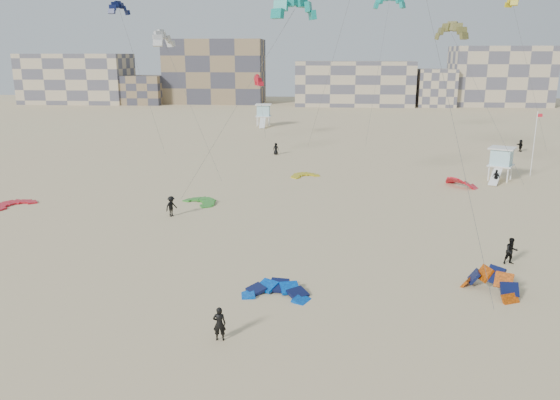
# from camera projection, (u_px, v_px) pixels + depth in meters

# --- Properties ---
(ground) EXTENTS (320.00, 320.00, 0.00)m
(ground) POSITION_uv_depth(u_px,v_px,m) (276.00, 319.00, 29.47)
(ground) COLOR #C5B784
(ground) RESTS_ON ground
(kite_ground_blue) EXTENTS (4.27, 4.46, 2.07)m
(kite_ground_blue) POSITION_uv_depth(u_px,v_px,m) (276.00, 295.00, 32.36)
(kite_ground_blue) COLOR blue
(kite_ground_blue) RESTS_ON ground
(kite_ground_orange) EXTENTS (4.92, 4.93, 3.50)m
(kite_ground_orange) POSITION_uv_depth(u_px,v_px,m) (489.00, 293.00, 32.74)
(kite_ground_orange) COLOR #F75A0A
(kite_ground_orange) RESTS_ON ground
(kite_ground_red) EXTENTS (5.17, 5.11, 0.63)m
(kite_ground_red) POSITION_uv_depth(u_px,v_px,m) (14.00, 205.00, 51.58)
(kite_ground_red) COLOR red
(kite_ground_red) RESTS_ON ground
(kite_ground_green) EXTENTS (5.00, 5.01, 0.97)m
(kite_ground_green) POSITION_uv_depth(u_px,v_px,m) (201.00, 203.00, 52.44)
(kite_ground_green) COLOR green
(kite_ground_green) RESTS_ON ground
(kite_ground_red_far) EXTENTS (5.03, 4.99, 3.15)m
(kite_ground_red_far) POSITION_uv_depth(u_px,v_px,m) (460.00, 186.00, 59.10)
(kite_ground_red_far) COLOR red
(kite_ground_red_far) RESTS_ON ground
(kite_ground_yellow) EXTENTS (4.38, 4.44, 0.74)m
(kite_ground_yellow) POSITION_uv_depth(u_px,v_px,m) (305.00, 176.00, 63.90)
(kite_ground_yellow) COLOR #CEDA24
(kite_ground_yellow) RESTS_ON ground
(kitesurfer_main) EXTENTS (0.68, 0.47, 1.78)m
(kitesurfer_main) POSITION_uv_depth(u_px,v_px,m) (219.00, 324.00, 27.08)
(kitesurfer_main) COLOR black
(kitesurfer_main) RESTS_ON ground
(kitesurfer_b) EXTENTS (1.01, 0.84, 1.86)m
(kitesurfer_b) POSITION_uv_depth(u_px,v_px,m) (511.00, 251.00, 36.96)
(kitesurfer_b) COLOR black
(kitesurfer_b) RESTS_ON ground
(kitesurfer_c) EXTENTS (1.23, 1.35, 1.82)m
(kitesurfer_c) POSITION_uv_depth(u_px,v_px,m) (171.00, 206.00, 47.93)
(kitesurfer_c) COLOR black
(kitesurfer_c) RESTS_ON ground
(kitesurfer_d) EXTENTS (0.89, 1.06, 1.69)m
(kitesurfer_d) POSITION_uv_depth(u_px,v_px,m) (496.00, 177.00, 59.54)
(kitesurfer_d) COLOR black
(kitesurfer_d) RESTS_ON ground
(kitesurfer_e) EXTENTS (0.90, 0.67, 1.67)m
(kitesurfer_e) POSITION_uv_depth(u_px,v_px,m) (276.00, 149.00, 77.59)
(kitesurfer_e) COLOR black
(kitesurfer_e) RESTS_ON ground
(kitesurfer_f) EXTENTS (0.73, 1.67, 1.75)m
(kitesurfer_f) POSITION_uv_depth(u_px,v_px,m) (520.00, 146.00, 80.02)
(kitesurfer_f) COLOR black
(kitesurfer_f) RESTS_ON ground
(kite_fly_teal_a) EXTENTS (13.01, 5.41, 17.87)m
(kite_fly_teal_a) POSITION_uv_depth(u_px,v_px,m) (295.00, 9.00, 46.18)
(kite_fly_teal_a) COLOR #19A999
(kite_fly_teal_a) RESTS_ON ground
(kite_fly_grey) EXTENTS (10.29, 11.21, 15.80)m
(kite_fly_grey) POSITION_uv_depth(u_px,v_px,m) (163.00, 40.00, 62.71)
(kite_fly_grey) COLOR silver
(kite_fly_grey) RESTS_ON ground
(kite_fly_olive) EXTENTS (8.58, 14.51, 16.66)m
(kite_fly_olive) POSITION_uv_depth(u_px,v_px,m) (451.00, 33.00, 63.47)
(kite_fly_olive) COLOR olive
(kite_fly_olive) RESTS_ON ground
(kite_fly_yellow) EXTENTS (7.09, 6.16, 21.05)m
(kite_fly_yellow) POSITION_uv_depth(u_px,v_px,m) (512.00, 1.00, 74.07)
(kite_fly_yellow) COLOR #CEDA24
(kite_fly_yellow) RESTS_ON ground
(kite_fly_navy) EXTENTS (7.43, 4.05, 19.49)m
(kite_fly_navy) POSITION_uv_depth(u_px,v_px,m) (119.00, 9.00, 69.61)
(kite_fly_navy) COLOR #0A0F3D
(kite_fly_navy) RESTS_ON ground
(kite_fly_teal_b) EXTENTS (5.88, 11.00, 22.07)m
(kite_fly_teal_b) POSITION_uv_depth(u_px,v_px,m) (389.00, 2.00, 81.72)
(kite_fly_teal_b) COLOR #19A999
(kite_fly_teal_b) RESTS_ON ground
(kite_fly_red) EXTENTS (4.15, 6.14, 9.85)m
(kite_fly_red) POSITION_uv_depth(u_px,v_px,m) (258.00, 81.00, 88.43)
(kite_fly_red) COLOR red
(kite_fly_red) RESTS_ON ground
(lifeguard_tower_near) EXTENTS (3.58, 5.62, 3.75)m
(lifeguard_tower_near) POSITION_uv_depth(u_px,v_px,m) (501.00, 164.00, 61.55)
(lifeguard_tower_near) COLOR white
(lifeguard_tower_near) RESTS_ON ground
(lifeguard_tower_far) EXTENTS (3.17, 5.96, 4.34)m
(lifeguard_tower_far) POSITION_uv_depth(u_px,v_px,m) (263.00, 115.00, 108.09)
(lifeguard_tower_far) COLOR white
(lifeguard_tower_far) RESTS_ON ground
(flagpole) EXTENTS (0.62, 0.09, 7.58)m
(flagpole) POSITION_uv_depth(u_px,v_px,m) (534.00, 142.00, 62.98)
(flagpole) COLOR white
(flagpole) RESTS_ON ground
(condo_west_a) EXTENTS (30.00, 15.00, 14.00)m
(condo_west_a) POSITION_uv_depth(u_px,v_px,m) (77.00, 79.00, 158.46)
(condo_west_a) COLOR tan
(condo_west_a) RESTS_ON ground
(condo_west_b) EXTENTS (28.00, 14.00, 18.00)m
(condo_west_b) POSITION_uv_depth(u_px,v_px,m) (215.00, 71.00, 158.56)
(condo_west_b) COLOR #826C4E
(condo_west_b) RESTS_ON ground
(condo_mid) EXTENTS (32.00, 16.00, 12.00)m
(condo_mid) POSITION_uv_depth(u_px,v_px,m) (354.00, 83.00, 152.25)
(condo_mid) COLOR tan
(condo_mid) RESTS_ON ground
(condo_east) EXTENTS (26.00, 14.00, 16.00)m
(condo_east) POSITION_uv_depth(u_px,v_px,m) (500.00, 76.00, 150.43)
(condo_east) COLOR tan
(condo_east) RESTS_ON ground
(condo_fill_left) EXTENTS (12.00, 10.00, 8.00)m
(condo_fill_left) POSITION_uv_depth(u_px,v_px,m) (143.00, 90.00, 155.70)
(condo_fill_left) COLOR #826C4E
(condo_fill_left) RESTS_ON ground
(condo_fill_right) EXTENTS (10.00, 10.00, 10.00)m
(condo_fill_right) POSITION_uv_depth(u_px,v_px,m) (435.00, 88.00, 148.81)
(condo_fill_right) COLOR tan
(condo_fill_right) RESTS_ON ground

